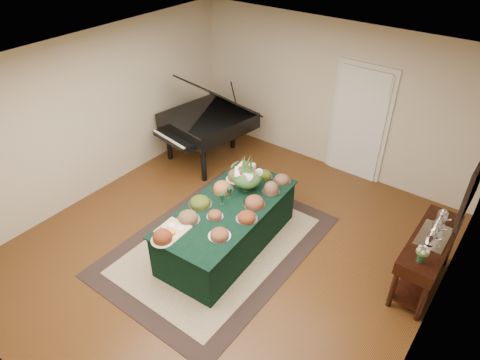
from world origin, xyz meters
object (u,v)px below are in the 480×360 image
Objects in this scene: grand_piano at (208,120)px; floral_centerpiece at (247,174)px; buffet_table at (228,226)px; mahogany_sideboard at (429,249)px.

floral_centerpiece is at bearing -33.99° from grand_piano.
buffet_table is at bearing -86.15° from floral_centerpiece.
floral_centerpiece is 2.17m from grand_piano.
mahogany_sideboard is (2.52, 0.95, 0.27)m from buffet_table.
floral_centerpiece reaches higher than mahogany_sideboard.
floral_centerpiece is 0.32× the size of mahogany_sideboard.
mahogany_sideboard is at bearing 20.63° from buffet_table.
buffet_table is 2.56m from grand_piano.
buffet_table is at bearing -159.37° from mahogany_sideboard.
mahogany_sideboard is at bearing 9.60° from floral_centerpiece.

